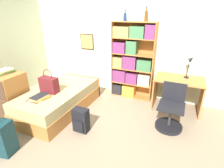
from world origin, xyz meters
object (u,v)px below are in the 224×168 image
Objects in this scene: handbag at (49,85)px; desk_chair at (170,114)px; bottle_green at (125,17)px; desk_lamp at (190,63)px; bed at (60,99)px; bookcase at (131,62)px; waste_bin at (171,103)px; bottle_brown at (146,16)px; dresser at (8,94)px; desk at (178,89)px; backpack at (81,120)px; book_stack_on_bed at (39,97)px; magazine_pile_on_dresser at (4,71)px.

desk_chair is (2.36, 0.51, -0.40)m from handbag.
bottle_green reaches higher than desk_lamp.
bed is 2.32m from desk_chair.
bookcase reaches higher than waste_bin.
bottle_green is at bearing -172.32° from bottle_brown.
bed is 1.06m from dresser.
handbag reaches higher than dresser.
desk is 2.22× the size of backpack.
waste_bin is (-0.10, -0.06, -0.35)m from desk.
dresser is 2.95× the size of bottle_brown.
bottle_green reaches higher than desk.
desk_chair is at bearing -35.41° from bottle_green.
bed is 0.57m from book_stack_on_bed.
bed is 6.28× the size of bottle_brown.
desk_lamp is at bearing 77.08° from desk_chair.
bottle_brown reaches higher than desk_lamp.
book_stack_on_bed is at bearing -96.86° from bed.
book_stack_on_bed is at bearing -160.90° from desk_chair.
desk_chair is 1.66m from backpack.
bottle_brown is at bearing 6.53° from bookcase.
desk_chair is (2.30, 0.32, 0.02)m from bed.
magazine_pile_on_dresser reaches higher than bed.
waste_bin is at bearing -142.45° from desk_lamp.
bed reaches higher than backpack.
desk_lamp is at bearing 37.55° from waste_bin.
book_stack_on_bed is at bearing -146.44° from desk_lamp.
book_stack_on_bed is 3.11m from desk_lamp.
waste_bin is (2.31, 1.50, -0.39)m from book_stack_on_bed.
book_stack_on_bed is 1.46× the size of waste_bin.
bottle_green reaches higher than backpack.
handbag reaches higher than book_stack_on_bed.
bottle_brown reaches higher than handbag.
desk_lamp is (2.56, 1.70, 0.52)m from book_stack_on_bed.
dresser is 2.99m from bottle_green.
book_stack_on_bed is 2.87m from desk.
bottle_brown is 2.54m from backpack.
bottle_green reaches higher than book_stack_on_bed.
bed is 2.59m from bottle_brown.
desk_lamp reaches higher than backpack.
desk_lamp is at bearing 44.93° from backpack.
waste_bin is (1.22, -0.21, -1.79)m from bottle_green.
desk_lamp reaches higher than waste_bin.
bottle_green is at bearing -170.41° from bookcase.
waste_bin is at bearing 25.79° from dresser.
dresser is at bearing -178.18° from backpack.
waste_bin is (-0.25, -0.19, -0.91)m from desk_lamp.
waste_bin is (3.16, 1.53, -0.31)m from dresser.
desk_chair is (3.21, 0.84, -0.18)m from dresser.
desk_lamp is (3.43, 1.67, 0.13)m from magazine_pile_on_dresser.
backpack is at bearing -135.07° from desk_lamp.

